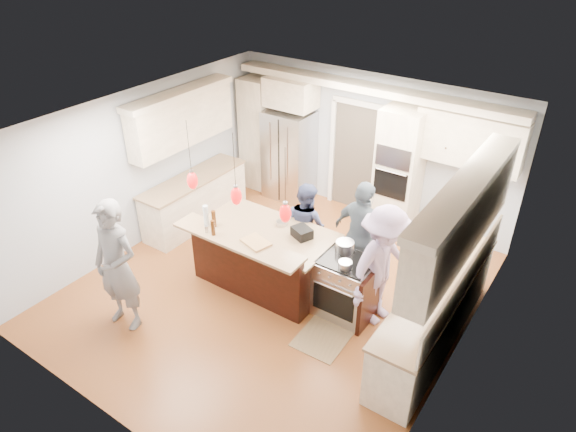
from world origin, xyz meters
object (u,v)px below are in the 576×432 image
at_px(refrigerator, 289,155).
at_px(island_range, 347,287).
at_px(person_far_left, 306,225).
at_px(person_bar_end, 117,266).
at_px(kitchen_island, 265,256).

height_order(refrigerator, island_range, refrigerator).
relative_size(refrigerator, person_far_left, 1.22).
bearing_deg(person_far_left, person_bar_end, 81.03).
height_order(kitchen_island, person_bar_end, person_bar_end).
distance_m(kitchen_island, person_bar_end, 2.21).
height_order(refrigerator, kitchen_island, refrigerator).
xyz_separation_m(refrigerator, island_range, (2.71, -2.49, -0.44)).
bearing_deg(person_bar_end, person_far_left, 57.17).
bearing_deg(island_range, refrigerator, 137.41).
bearing_deg(refrigerator, island_range, -42.59).
bearing_deg(island_range, kitchen_island, -176.90).
xyz_separation_m(kitchen_island, person_bar_end, (-1.06, -1.87, 0.49)).
distance_m(refrigerator, person_far_left, 2.38).
bearing_deg(person_far_left, kitchen_island, 89.42).
height_order(person_bar_end, person_far_left, person_bar_end).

